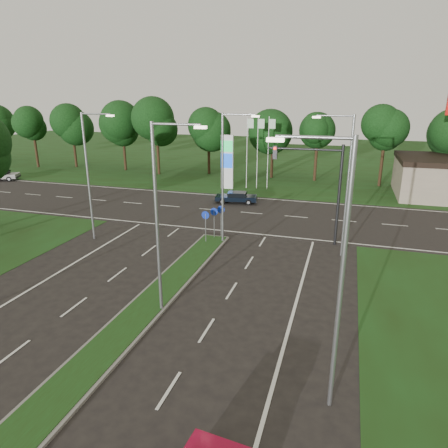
% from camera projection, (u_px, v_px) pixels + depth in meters
% --- Properties ---
extents(ground, '(160.00, 160.00, 0.00)m').
position_uv_depth(ground, '(68.00, 389.00, 14.31)').
color(ground, black).
rests_on(ground, ground).
extents(verge_far, '(160.00, 50.00, 0.02)m').
position_uv_depth(verge_far, '(290.00, 162.00, 64.34)').
color(verge_far, '#1C3311').
rests_on(verge_far, ground).
extents(cross_road, '(160.00, 12.00, 0.02)m').
position_uv_depth(cross_road, '(241.00, 212.00, 36.14)').
color(cross_road, black).
rests_on(cross_road, ground).
extents(median_kerb, '(2.00, 26.00, 0.12)m').
position_uv_depth(median_kerb, '(126.00, 328.00, 17.93)').
color(median_kerb, slate).
rests_on(median_kerb, ground).
extents(streetlight_median_near, '(2.53, 0.22, 9.00)m').
position_uv_depth(streetlight_median_near, '(160.00, 211.00, 17.94)').
color(streetlight_median_near, gray).
rests_on(streetlight_median_near, ground).
extents(streetlight_median_far, '(2.53, 0.22, 9.00)m').
position_uv_depth(streetlight_median_far, '(225.00, 173.00, 27.03)').
color(streetlight_median_far, gray).
rests_on(streetlight_median_far, ground).
extents(streetlight_left_far, '(2.53, 0.22, 9.00)m').
position_uv_depth(streetlight_left_far, '(90.00, 170.00, 27.84)').
color(streetlight_left_far, gray).
rests_on(streetlight_left_far, ground).
extents(streetlight_right_far, '(2.53, 0.22, 9.00)m').
position_uv_depth(streetlight_right_far, '(345.00, 179.00, 24.83)').
color(streetlight_right_far, gray).
rests_on(streetlight_right_far, ground).
extents(streetlight_right_near, '(2.53, 0.22, 9.00)m').
position_uv_depth(streetlight_right_near, '(336.00, 266.00, 12.10)').
color(streetlight_right_near, gray).
rests_on(streetlight_right_near, ground).
extents(traffic_signal, '(5.10, 0.42, 7.00)m').
position_uv_depth(traffic_signal, '(320.00, 179.00, 27.23)').
color(traffic_signal, black).
rests_on(traffic_signal, ground).
extents(median_signs, '(1.16, 1.76, 2.38)m').
position_uv_depth(median_signs, '(214.00, 217.00, 28.70)').
color(median_signs, gray).
rests_on(median_signs, ground).
extents(gas_pylon, '(5.80, 1.26, 8.00)m').
position_uv_depth(gas_pylon, '(229.00, 161.00, 44.47)').
color(gas_pylon, silver).
rests_on(gas_pylon, ground).
extents(treeline_far, '(6.00, 6.00, 9.90)m').
position_uv_depth(treeline_far, '(276.00, 124.00, 48.53)').
color(treeline_far, black).
rests_on(treeline_far, ground).
extents(navy_sedan, '(4.20, 2.27, 1.10)m').
position_uv_depth(navy_sedan, '(236.00, 197.00, 39.14)').
color(navy_sedan, black).
rests_on(navy_sedan, ground).
extents(far_car_a, '(4.66, 3.44, 1.23)m').
position_uv_depth(far_car_a, '(0.00, 175.00, 49.63)').
color(far_car_a, '#A3A3A3').
rests_on(far_car_a, ground).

